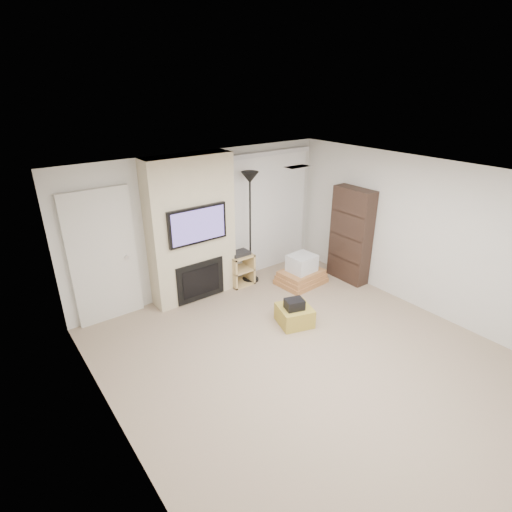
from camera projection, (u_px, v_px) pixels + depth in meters
floor at (308, 359)px, 5.56m from camera, size 5.00×5.50×0.00m
ceiling at (319, 182)px, 4.55m from camera, size 5.00×5.50×0.00m
wall_back at (204, 223)px, 7.07m from camera, size 5.00×0.00×2.50m
wall_left at (117, 353)px, 3.68m from camera, size 0.00×5.50×2.50m
wall_right at (425, 237)px, 6.43m from camera, size 0.00×5.50×2.50m
hvac_vent at (298, 167)px, 5.36m from camera, size 0.35×0.18×0.01m
ottoman at (294, 315)px, 6.32m from camera, size 0.63×0.63×0.30m
black_bag at (294, 304)px, 6.18m from camera, size 0.33×0.29×0.16m
fireplace_wall at (192, 231)px, 6.73m from camera, size 1.50×0.47×2.50m
entry_door at (104, 258)px, 6.13m from camera, size 1.02×0.11×2.14m
vertical_blinds at (267, 208)px, 7.79m from camera, size 1.98×0.10×2.37m
floor_lamp at (250, 197)px, 7.09m from camera, size 0.31×0.31×2.11m
av_stand at (240, 267)px, 7.50m from camera, size 0.45×0.38×0.66m
box_stack at (301, 273)px, 7.56m from camera, size 0.91×0.71×0.58m
bookshelf at (351, 235)px, 7.47m from camera, size 0.30×0.80×1.80m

